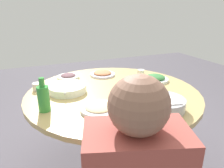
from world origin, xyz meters
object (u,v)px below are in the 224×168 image
at_px(dish_eggplant, 68,76).
at_px(tea_cup_near, 37,87).
at_px(round_dining_table, 113,104).
at_px(dish_tofu_braise, 103,74).
at_px(soup_bowl, 67,89).
at_px(dish_greens, 155,78).
at_px(dish_noodles, 99,108).
at_px(tea_cup_far, 141,72).
at_px(green_bottle, 44,98).
at_px(rice_bowl, 163,104).

xyz_separation_m(dish_eggplant, tea_cup_near, (-0.20, 0.29, 0.01)).
xyz_separation_m(round_dining_table, dish_tofu_braise, (0.41, -0.06, 0.13)).
relative_size(round_dining_table, dish_eggplant, 6.68).
xyz_separation_m(soup_bowl, dish_greens, (-0.04, -0.78, -0.00)).
xyz_separation_m(dish_noodles, tea_cup_far, (0.56, -0.62, 0.01)).
height_order(soup_bowl, green_bottle, green_bottle).
bearing_deg(green_bottle, round_dining_table, -74.86).
height_order(round_dining_table, tea_cup_near, tea_cup_near).
xyz_separation_m(soup_bowl, tea_cup_far, (0.17, -0.75, -0.00)).
relative_size(dish_noodles, green_bottle, 1.10).
height_order(tea_cup_near, tea_cup_far, tea_cup_near).
relative_size(round_dining_table, dish_noodles, 5.52).
bearing_deg(dish_greens, round_dining_table, 100.33).
height_order(dish_tofu_braise, green_bottle, green_bottle).
bearing_deg(soup_bowl, dish_eggplant, -12.38).
relative_size(dish_greens, green_bottle, 1.04).
bearing_deg(dish_tofu_braise, tea_cup_far, -109.85).
bearing_deg(dish_eggplant, tea_cup_far, -103.48).
height_order(round_dining_table, tea_cup_far, tea_cup_far).
xyz_separation_m(round_dining_table, dish_noodles, (-0.27, 0.21, 0.13)).
bearing_deg(round_dining_table, tea_cup_far, -55.42).
bearing_deg(dish_eggplant, green_bottle, 155.52).
bearing_deg(green_bottle, dish_noodles, -111.79).
bearing_deg(dish_noodles, rice_bowl, -110.77).
bearing_deg(dish_tofu_braise, green_bottle, 133.04).
height_order(green_bottle, tea_cup_far, green_bottle).
xyz_separation_m(soup_bowl, dish_tofu_braise, (0.29, -0.40, -0.01)).
height_order(round_dining_table, soup_bowl, soup_bowl).
relative_size(rice_bowl, dish_greens, 1.19).
bearing_deg(green_bottle, tea_cup_near, 2.66).
bearing_deg(green_bottle, soup_bowl, -36.85).
bearing_deg(tea_cup_far, tea_cup_near, 92.36).
relative_size(rice_bowl, green_bottle, 1.24).
relative_size(soup_bowl, dish_noodles, 1.26).
distance_m(dish_tofu_braise, dish_eggplant, 0.33).
relative_size(rice_bowl, soup_bowl, 0.90).
bearing_deg(dish_noodles, dish_eggplant, 4.14).
bearing_deg(tea_cup_near, green_bottle, -177.34).
height_order(soup_bowl, dish_greens, same).
height_order(dish_noodles, tea_cup_far, tea_cup_far).
height_order(rice_bowl, tea_cup_far, rice_bowl).
distance_m(dish_noodles, tea_cup_far, 0.84).
distance_m(dish_tofu_braise, tea_cup_far, 0.37).
height_order(round_dining_table, dish_greens, dish_greens).
relative_size(rice_bowl, dish_noodles, 1.13).
height_order(rice_bowl, dish_greens, rice_bowl).
bearing_deg(soup_bowl, dish_greens, -92.77).
height_order(green_bottle, tea_cup_near, green_bottle).
distance_m(round_dining_table, tea_cup_near, 0.62).
bearing_deg(soup_bowl, green_bottle, 143.15).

